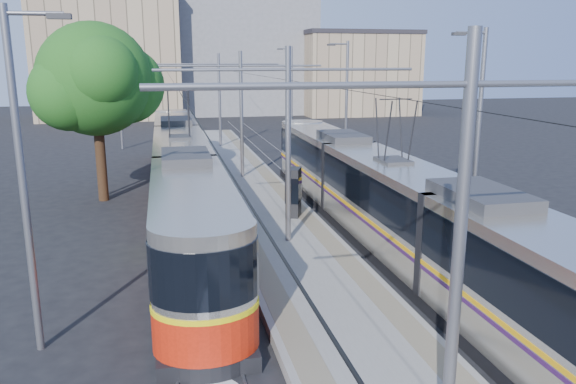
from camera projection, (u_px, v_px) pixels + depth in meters
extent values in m
plane|color=black|center=(362.00, 355.00, 13.32)|extent=(160.00, 160.00, 0.00)
cube|color=gray|center=(251.00, 190.00, 29.43)|extent=(4.00, 50.00, 0.30)
cube|color=gray|center=(223.00, 189.00, 29.08)|extent=(0.70, 50.00, 0.01)
cube|color=gray|center=(278.00, 186.00, 29.70)|extent=(0.70, 50.00, 0.01)
cube|color=gray|center=(167.00, 197.00, 28.54)|extent=(0.07, 70.00, 0.03)
cube|color=gray|center=(195.00, 196.00, 28.85)|extent=(0.07, 70.00, 0.03)
cube|color=gray|center=(304.00, 190.00, 30.07)|extent=(0.07, 70.00, 0.03)
cube|color=gray|center=(330.00, 189.00, 30.38)|extent=(0.07, 70.00, 0.03)
cube|color=black|center=(183.00, 203.00, 26.67)|extent=(2.30, 30.38, 0.40)
cube|color=#B7B1A7|center=(181.00, 169.00, 26.29)|extent=(2.40, 28.78, 2.90)
cube|color=black|center=(181.00, 158.00, 26.18)|extent=(2.43, 28.78, 1.30)
cube|color=yellow|center=(182.00, 177.00, 26.39)|extent=(2.43, 28.78, 0.12)
cube|color=red|center=(182.00, 187.00, 26.50)|extent=(2.42, 28.78, 1.10)
cube|color=#2D2D30|center=(180.00, 135.00, 25.93)|extent=(1.68, 3.00, 0.30)
cube|color=black|center=(390.00, 245.00, 20.65)|extent=(2.30, 28.29, 0.40)
cube|color=beige|center=(391.00, 201.00, 20.27)|extent=(2.40, 26.69, 2.90)
cube|color=black|center=(392.00, 188.00, 20.15)|extent=(2.43, 26.69, 1.30)
cube|color=#ECA10C|center=(391.00, 212.00, 20.36)|extent=(2.43, 26.69, 0.12)
cube|color=#351446|center=(391.00, 216.00, 20.40)|extent=(2.43, 26.69, 0.10)
cube|color=#2D2D30|center=(393.00, 158.00, 19.90)|extent=(1.68, 3.00, 0.30)
cylinder|color=slate|center=(458.00, 262.00, 8.64)|extent=(0.20, 0.20, 7.00)
cylinder|color=slate|center=(471.00, 84.00, 8.02)|extent=(9.20, 0.10, 0.10)
cylinder|color=slate|center=(288.00, 147.00, 20.04)|extent=(0.20, 0.20, 7.00)
cylinder|color=slate|center=(288.00, 70.00, 19.42)|extent=(9.20, 0.10, 0.10)
cylinder|color=slate|center=(241.00, 115.00, 31.44)|extent=(0.20, 0.20, 7.00)
cylinder|color=slate|center=(240.00, 66.00, 30.81)|extent=(9.20, 0.10, 0.10)
cylinder|color=slate|center=(220.00, 100.00, 42.83)|extent=(0.20, 0.20, 7.00)
cylinder|color=slate|center=(219.00, 64.00, 42.21)|extent=(9.20, 0.10, 0.10)
cylinder|color=black|center=(176.00, 87.00, 27.42)|extent=(0.02, 70.00, 0.02)
cylinder|color=black|center=(318.00, 85.00, 28.95)|extent=(0.02, 70.00, 0.02)
cylinder|color=slate|center=(23.00, 188.00, 12.70)|extent=(0.18, 0.18, 8.00)
cube|color=#2D2D30|center=(59.00, 16.00, 12.07)|extent=(0.50, 0.22, 0.12)
cylinder|color=slate|center=(97.00, 118.00, 27.90)|extent=(0.18, 0.18, 8.00)
cube|color=#2D2D30|center=(115.00, 40.00, 27.27)|extent=(0.50, 0.22, 0.12)
cylinder|color=slate|center=(119.00, 97.00, 43.09)|extent=(0.18, 0.18, 8.00)
cube|color=#2D2D30|center=(131.00, 47.00, 42.46)|extent=(0.50, 0.22, 0.12)
cylinder|color=slate|center=(478.00, 135.00, 21.59)|extent=(0.18, 0.18, 8.00)
cube|color=#2D2D30|center=(459.00, 34.00, 20.49)|extent=(0.50, 0.22, 0.12)
cylinder|color=slate|center=(346.00, 104.00, 36.78)|extent=(0.18, 0.18, 8.00)
cube|color=#2D2D30|center=(331.00, 45.00, 35.68)|extent=(0.50, 0.22, 0.12)
cylinder|color=slate|center=(292.00, 91.00, 51.97)|extent=(0.18, 0.18, 8.00)
cube|color=#2D2D30|center=(280.00, 49.00, 50.88)|extent=(0.50, 0.22, 0.12)
cube|color=black|center=(293.00, 192.00, 23.84)|extent=(0.85, 1.04, 2.08)
cube|color=black|center=(293.00, 189.00, 23.81)|extent=(0.90, 1.09, 1.09)
cylinder|color=#382314|center=(101.00, 165.00, 27.56)|extent=(0.49, 0.49, 3.58)
sphere|color=#1A4C15|center=(95.00, 79.00, 26.61)|extent=(5.37, 5.37, 5.37)
sphere|color=#1A4C15|center=(125.00, 85.00, 27.82)|extent=(3.80, 3.80, 3.80)
cube|color=tan|center=(111.00, 59.00, 66.58)|extent=(16.00, 12.00, 13.86)
cube|color=gray|center=(240.00, 54.00, 73.62)|extent=(18.00, 14.00, 15.17)
cube|color=tan|center=(355.00, 75.00, 71.51)|extent=(14.00, 10.00, 9.81)
cube|color=#262328|center=(357.00, 33.00, 70.32)|extent=(14.28, 10.20, 0.50)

